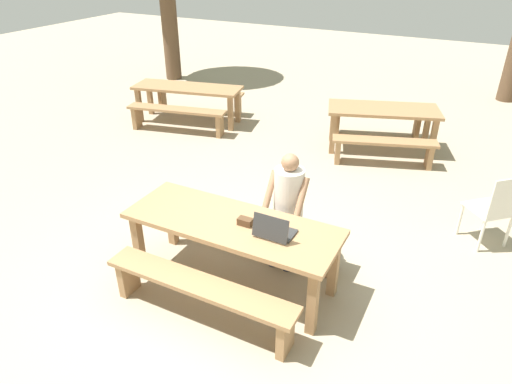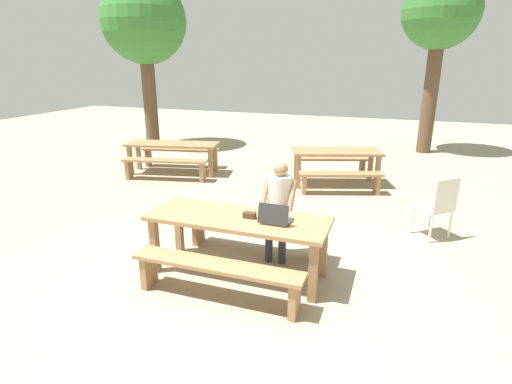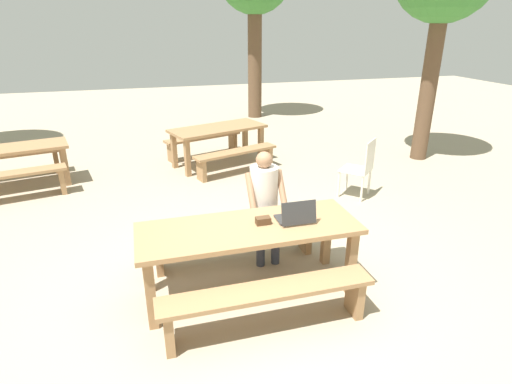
{
  "view_description": "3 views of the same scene",
  "coord_description": "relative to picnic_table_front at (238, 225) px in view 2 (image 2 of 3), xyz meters",
  "views": [
    {
      "loc": [
        1.97,
        -3.31,
        3.24
      ],
      "look_at": [
        0.14,
        0.25,
        1.01
      ],
      "focal_mm": 32.16,
      "sensor_mm": 36.0,
      "label": 1
    },
    {
      "loc": [
        1.74,
        -4.19,
        2.56
      ],
      "look_at": [
        0.14,
        0.25,
        1.01
      ],
      "focal_mm": 28.5,
      "sensor_mm": 36.0,
      "label": 2
    },
    {
      "loc": [
        -0.94,
        -3.56,
        2.64
      ],
      "look_at": [
        0.14,
        0.25,
        1.01
      ],
      "focal_mm": 29.25,
      "sensor_mm": 36.0,
      "label": 3
    }
  ],
  "objects": [
    {
      "name": "tree_rear",
      "position": [
        -5.41,
        6.37,
        2.86
      ],
      "size": [
        2.38,
        2.38,
        4.78
      ],
      "color": "brown",
      "rests_on": "ground"
    },
    {
      "name": "bench_mid_south",
      "position": [
        0.72,
        3.62,
        -0.33
      ],
      "size": [
        1.65,
        0.81,
        0.43
      ],
      "rotation": [
        0.0,
        0.0,
        0.33
      ],
      "color": "#9E754C",
      "rests_on": "ground"
    },
    {
      "name": "tree_right",
      "position": [
        2.4,
        8.29,
        3.0
      ],
      "size": [
        2.02,
        2.02,
        4.79
      ],
      "color": "brown",
      "rests_on": "ground"
    },
    {
      "name": "picnic_table_mid",
      "position": [
        0.51,
        4.23,
        -0.03
      ],
      "size": [
        1.98,
        1.32,
        0.75
      ],
      "rotation": [
        0.0,
        0.0,
        0.33
      ],
      "color": "#9E754C",
      "rests_on": "ground"
    },
    {
      "name": "bench_mid_north",
      "position": [
        0.31,
        4.84,
        -0.33
      ],
      "size": [
        1.65,
        0.81,
        0.43
      ],
      "rotation": [
        0.0,
        0.0,
        0.33
      ],
      "color": "#9E754C",
      "rests_on": "ground"
    },
    {
      "name": "plastic_chair",
      "position": [
        2.36,
        1.98,
        -0.16
      ],
      "size": [
        0.62,
        0.62,
        0.95
      ],
      "rotation": [
        0.0,
        0.0,
        3.89
      ],
      "color": "silver",
      "rests_on": "ground"
    },
    {
      "name": "bench_rear_north",
      "position": [
        -3.33,
        4.42,
        -0.31
      ],
      "size": [
        1.91,
        0.7,
        0.47
      ],
      "rotation": [
        0.0,
        0.0,
        0.22
      ],
      "color": "#9E754C",
      "rests_on": "ground"
    },
    {
      "name": "picnic_table_front",
      "position": [
        0.0,
        0.0,
        0.0
      ],
      "size": [
        2.2,
        0.79,
        0.76
      ],
      "color": "#9E754C",
      "rests_on": "ground"
    },
    {
      "name": "small_pouch",
      "position": [
        0.15,
        0.01,
        0.14
      ],
      "size": [
        0.15,
        0.09,
        0.07
      ],
      "color": "#4C331E",
      "rests_on": "picnic_table_front"
    },
    {
      "name": "ground_plane",
      "position": [
        0.0,
        0.0,
        -0.66
      ],
      "size": [
        30.0,
        30.0,
        0.0
      ],
      "primitive_type": "plane",
      "color": "tan"
    },
    {
      "name": "laptop",
      "position": [
        0.48,
        -0.03,
        0.17
      ],
      "size": [
        0.36,
        0.29,
        0.25
      ],
      "rotation": [
        0.0,
        0.0,
        3.13
      ],
      "color": "#2D2D2D",
      "rests_on": "picnic_table_front"
    },
    {
      "name": "bench_near",
      "position": [
        0.0,
        -0.63,
        -0.31
      ],
      "size": [
        1.96,
        0.3,
        0.45
      ],
      "color": "#9E754C",
      "rests_on": "ground"
    },
    {
      "name": "bench_rear_south",
      "position": [
        -3.08,
        3.29,
        -0.31
      ],
      "size": [
        1.91,
        0.7,
        0.47
      ],
      "rotation": [
        0.0,
        0.0,
        0.22
      ],
      "color": "#9E754C",
      "rests_on": "ground"
    },
    {
      "name": "bench_far",
      "position": [
        0.0,
        0.63,
        -0.31
      ],
      "size": [
        1.96,
        0.3,
        0.45
      ],
      "color": "#9E754C",
      "rests_on": "ground"
    },
    {
      "name": "picnic_table_rear",
      "position": [
        -3.2,
        3.85,
        -0.05
      ],
      "size": [
        2.19,
        1.11,
        0.72
      ],
      "rotation": [
        0.0,
        0.0,
        0.22
      ],
      "color": "#9E754C",
      "rests_on": "ground"
    },
    {
      "name": "person_seated",
      "position": [
        0.34,
        0.6,
        0.11
      ],
      "size": [
        0.43,
        0.42,
        1.32
      ],
      "color": "#333847",
      "rests_on": "ground"
    }
  ]
}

